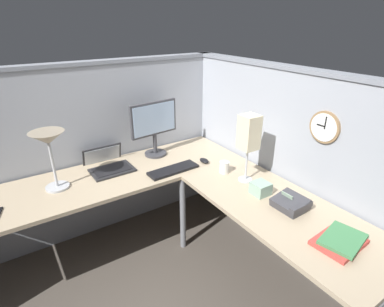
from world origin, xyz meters
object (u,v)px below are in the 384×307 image
(desk_lamp_dome, at_px, (48,143))
(office_phone, at_px, (291,204))
(tissue_box, at_px, (261,188))
(keyboard, at_px, (173,170))
(desk_lamp_paper, at_px, (249,134))
(book_stack, at_px, (340,241))
(computer_mouse, at_px, (204,161))
(monitor, at_px, (154,125))
(wall_clock, at_px, (325,127))
(laptop, at_px, (108,164))
(coffee_mug, at_px, (224,167))

(desk_lamp_dome, bearing_deg, office_phone, -42.58)
(tissue_box, bearing_deg, desk_lamp_dome, 143.44)
(keyboard, xyz_separation_m, tissue_box, (0.35, -0.66, 0.03))
(keyboard, bearing_deg, desk_lamp_paper, -50.82)
(keyboard, xyz_separation_m, book_stack, (0.34, -1.29, 0.01))
(desk_lamp_dome, distance_m, desk_lamp_paper, 1.43)
(computer_mouse, relative_size, tissue_box, 0.87)
(book_stack, distance_m, desk_lamp_paper, 0.92)
(computer_mouse, relative_size, desk_lamp_dome, 0.23)
(monitor, height_order, wall_clock, wall_clock)
(laptop, distance_m, keyboard, 0.57)
(keyboard, bearing_deg, desk_lamp_dome, 162.26)
(computer_mouse, xyz_separation_m, wall_clock, (0.37, -0.84, 0.48))
(laptop, relative_size, desk_lamp_paper, 0.73)
(monitor, xyz_separation_m, tissue_box, (0.32, -1.03, -0.25))
(monitor, bearing_deg, desk_lamp_dome, -171.19)
(laptop, relative_size, office_phone, 1.87)
(keyboard, height_order, wall_clock, wall_clock)
(desk_lamp_paper, distance_m, wall_clock, 0.51)
(coffee_mug, bearing_deg, wall_clock, -60.22)
(keyboard, relative_size, coffee_mug, 4.48)
(desk_lamp_paper, relative_size, wall_clock, 2.41)
(keyboard, distance_m, desk_lamp_paper, 0.70)
(desk_lamp_paper, bearing_deg, wall_clock, -54.49)
(desk_lamp_paper, bearing_deg, coffee_mug, 105.56)
(tissue_box, bearing_deg, computer_mouse, 93.13)
(desk_lamp_dome, height_order, coffee_mug, desk_lamp_dome)
(tissue_box, bearing_deg, book_stack, -90.70)
(book_stack, height_order, desk_lamp_paper, desk_lamp_paper)
(monitor, height_order, tissue_box, monitor)
(laptop, distance_m, desk_lamp_dome, 0.57)
(desk_lamp_paper, bearing_deg, laptop, 135.08)
(office_phone, distance_m, tissue_box, 0.25)
(laptop, xyz_separation_m, keyboard, (0.43, -0.37, -0.01))
(monitor, bearing_deg, tissue_box, -72.97)
(book_stack, xyz_separation_m, wall_clock, (0.34, 0.43, 0.48))
(desk_lamp_paper, bearing_deg, office_phone, -91.53)
(desk_lamp_paper, height_order, wall_clock, wall_clock)
(laptop, xyz_separation_m, book_stack, (0.77, -1.66, -0.00))
(laptop, bearing_deg, office_phone, -57.60)
(tissue_box, bearing_deg, keyboard, 117.79)
(keyboard, bearing_deg, wall_clock, -53.49)
(computer_mouse, bearing_deg, keyboard, 178.70)
(computer_mouse, xyz_separation_m, office_phone, (0.07, -0.89, 0.02))
(laptop, bearing_deg, keyboard, -41.03)
(book_stack, xyz_separation_m, coffee_mug, (0.00, 1.04, 0.03))
(monitor, distance_m, computer_mouse, 0.55)
(monitor, distance_m, desk_lamp_paper, 0.90)
(desk_lamp_paper, bearing_deg, book_stack, -93.72)
(laptop, xyz_separation_m, tissue_box, (0.77, -1.03, 0.02))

